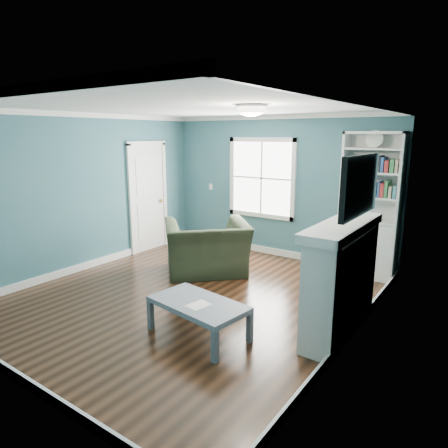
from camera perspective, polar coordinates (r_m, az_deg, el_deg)
The scene contains 13 objects.
floor at distance 5.79m, azimuth -4.75°, elevation -10.27°, with size 5.00×5.00×0.00m, color black.
room_walls at distance 5.38m, azimuth -5.06°, elevation 5.45°, with size 5.00×5.00×5.00m.
trim at distance 5.43m, azimuth -4.99°, elevation 1.84°, with size 4.50×5.00×2.60m.
window at distance 7.60m, azimuth 5.40°, elevation 6.56°, with size 1.40×0.06×1.50m.
bookshelf at distance 6.73m, azimuth 19.98°, elevation 0.51°, with size 0.90×0.35×2.31m.
fireplace at distance 4.77m, azimuth 16.53°, elevation -7.69°, with size 0.44×1.58×1.30m.
tv at distance 4.49m, azimuth 18.86°, elevation 5.23°, with size 0.06×1.10×0.65m, color black.
door at distance 7.97m, azimuth -10.78°, elevation 3.94°, with size 0.12×0.98×2.17m.
ceiling_fixture at distance 4.90m, azimuth 3.93°, elevation 16.11°, with size 0.38×0.38×0.15m.
light_switch at distance 8.28m, azimuth -1.90°, elevation 5.37°, with size 0.08×0.01×0.12m, color white.
recliner at distance 6.55m, azimuth -2.50°, elevation -2.15°, with size 1.32×0.86×1.16m, color #222E1D.
coffee_table at distance 4.62m, azimuth -3.70°, elevation -11.63°, with size 1.20×0.76×0.41m.
paper_sheet at distance 4.51m, azimuth -3.64°, elevation -11.48°, with size 0.19×0.25×0.00m, color white.
Camera 1 is at (3.44, -4.08, 2.25)m, focal length 32.00 mm.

